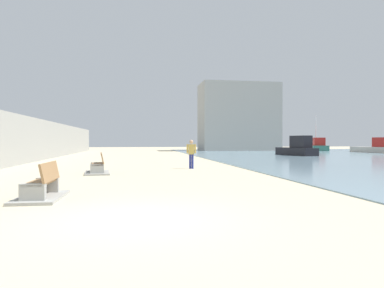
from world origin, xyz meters
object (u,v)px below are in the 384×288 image
at_px(bench_near, 42,190).
at_px(boat_nearest, 382,147).
at_px(person_walking, 191,152).
at_px(boat_far_right, 298,148).
at_px(boat_distant, 317,146).
at_px(bench_far, 98,169).

relative_size(bench_near, boat_nearest, 0.26).
distance_m(person_walking, boat_far_right, 19.90).
xyz_separation_m(boat_far_right, boat_distant, (11.38, 16.73, -0.01)).
height_order(bench_near, boat_nearest, boat_nearest).
height_order(boat_far_right, boat_nearest, boat_far_right).
bearing_deg(person_walking, bench_near, -120.82).
height_order(bench_far, boat_distant, boat_distant).
bearing_deg(boat_distant, bench_far, -131.44).
height_order(boat_distant, boat_nearest, boat_distant).
relative_size(bench_far, boat_distant, 0.31).
bearing_deg(boat_distant, bench_near, -126.73).
bearing_deg(boat_far_right, bench_near, -128.40).
bearing_deg(boat_far_right, boat_distant, 55.79).
xyz_separation_m(boat_distant, boat_nearest, (2.47, -11.35, -0.03)).
relative_size(person_walking, boat_far_right, 0.30).
height_order(person_walking, boat_distant, boat_distant).
bearing_deg(boat_nearest, person_walking, -143.69).
bearing_deg(bench_near, boat_distant, 53.27).
bearing_deg(boat_far_right, bench_far, -137.34).
relative_size(boat_far_right, boat_nearest, 0.65).
height_order(person_walking, boat_far_right, boat_far_right).
relative_size(boat_distant, boat_nearest, 0.86).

